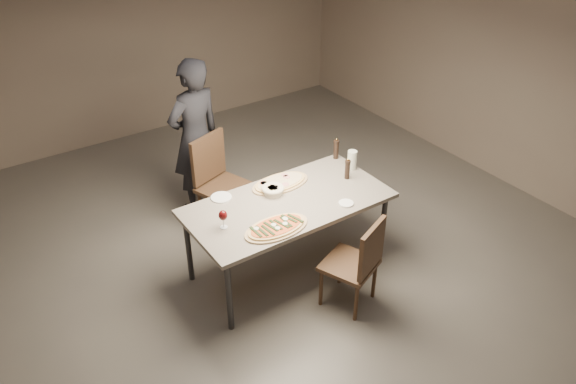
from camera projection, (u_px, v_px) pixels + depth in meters
room at (288, 135)px, 4.56m from camera, size 7.00×7.00×7.00m
dining_table at (288, 207)px, 4.94m from camera, size 1.80×0.90×0.75m
zucchini_pizza at (276, 227)px, 4.56m from camera, size 0.58×0.32×0.05m
ham_pizza at (280, 183)px, 5.14m from camera, size 0.57×0.32×0.04m
bread_basket at (273, 190)px, 4.99m from camera, size 0.20×0.20×0.07m
oil_dish at (346, 203)px, 4.87m from camera, size 0.13×0.13×0.02m
pepper_mill_left at (347, 169)px, 5.19m from camera, size 0.05×0.05×0.21m
pepper_mill_right at (336, 149)px, 5.51m from camera, size 0.06×0.06×0.22m
carafe at (352, 160)px, 5.34m from camera, size 0.09×0.09×0.19m
wine_glass at (223, 216)px, 4.52m from camera, size 0.07×0.07×0.16m
side_plate at (221, 197)px, 4.95m from camera, size 0.19×0.19×0.01m
chair_near at (359, 260)px, 4.64m from camera, size 0.54×0.54×0.87m
chair_far at (218, 177)px, 5.64m from camera, size 0.59×0.59×0.98m
diner at (195, 138)px, 5.74m from camera, size 0.68×0.51×1.68m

